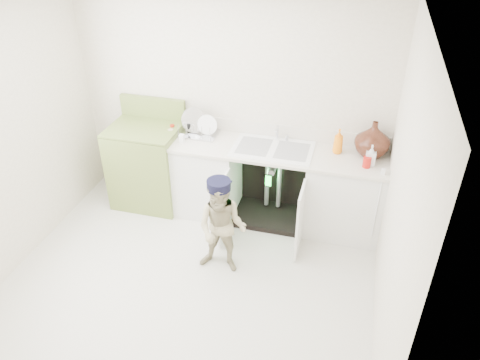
{
  "coord_description": "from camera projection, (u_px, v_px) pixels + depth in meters",
  "views": [
    {
      "loc": [
        1.34,
        -3.09,
        3.29
      ],
      "look_at": [
        0.32,
        0.7,
        0.78
      ],
      "focal_mm": 35.0,
      "sensor_mm": 36.0,
      "label": 1
    }
  ],
  "objects": [
    {
      "name": "counter_run",
      "position": [
        276.0,
        182.0,
        5.18
      ],
      "size": [
        2.44,
        1.02,
        1.27
      ],
      "color": "silver",
      "rests_on": "ground"
    },
    {
      "name": "ground",
      "position": [
        190.0,
        280.0,
        4.58
      ],
      "size": [
        3.5,
        3.5,
        0.0
      ],
      "primitive_type": "plane",
      "color": "beige",
      "rests_on": "ground"
    },
    {
      "name": "repair_worker",
      "position": [
        222.0,
        227.0,
        4.45
      ],
      "size": [
        0.6,
        0.81,
        1.03
      ],
      "rotation": [
        0.0,
        0.0,
        -0.01
      ],
      "color": "tan",
      "rests_on": "ground"
    },
    {
      "name": "room_shell",
      "position": [
        181.0,
        171.0,
        3.91
      ],
      "size": [
        6.0,
        5.5,
        1.26
      ],
      "color": "silver",
      "rests_on": "ground"
    },
    {
      "name": "avocado_stove",
      "position": [
        148.0,
        164.0,
        5.47
      ],
      "size": [
        0.79,
        0.65,
        1.22
      ],
      "color": "olive",
      "rests_on": "ground"
    }
  ]
}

